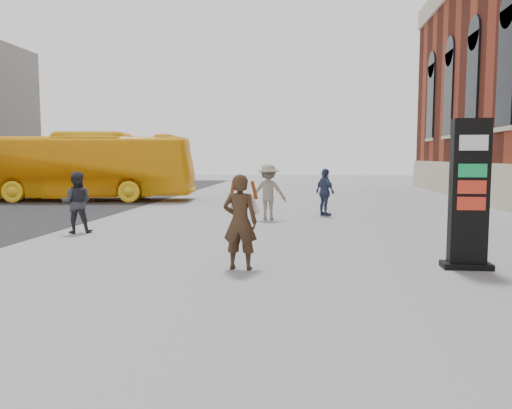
# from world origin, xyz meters

# --- Properties ---
(ground) EXTENTS (100.00, 100.00, 0.00)m
(ground) POSITION_xyz_m (0.00, 0.00, 0.00)
(ground) COLOR #9E9EA3
(info_pylon) EXTENTS (0.88, 0.45, 2.75)m
(info_pylon) POSITION_xyz_m (4.86, 0.98, 1.37)
(info_pylon) COLOR black
(info_pylon) RESTS_ON ground
(woman) EXTENTS (0.70, 0.65, 1.75)m
(woman) POSITION_xyz_m (0.70, 0.48, 0.90)
(woman) COLOR #372516
(woman) RESTS_ON ground
(bus) EXTENTS (11.75, 3.90, 3.21)m
(bus) POSITION_xyz_m (-9.30, 14.19, 1.61)
(bus) COLOR yellow
(bus) RESTS_ON road
(pedestrian_a) EXTENTS (0.95, 0.82, 1.67)m
(pedestrian_a) POSITION_xyz_m (-4.31, 4.38, 0.83)
(pedestrian_a) COLOR #2B2D32
(pedestrian_a) RESTS_ON ground
(pedestrian_b) EXTENTS (1.19, 0.69, 1.83)m
(pedestrian_b) POSITION_xyz_m (0.62, 7.82, 0.91)
(pedestrian_b) COLOR gray
(pedestrian_b) RESTS_ON ground
(pedestrian_c) EXTENTS (0.88, 1.04, 1.66)m
(pedestrian_c) POSITION_xyz_m (2.52, 9.11, 0.83)
(pedestrian_c) COLOR navy
(pedestrian_c) RESTS_ON ground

